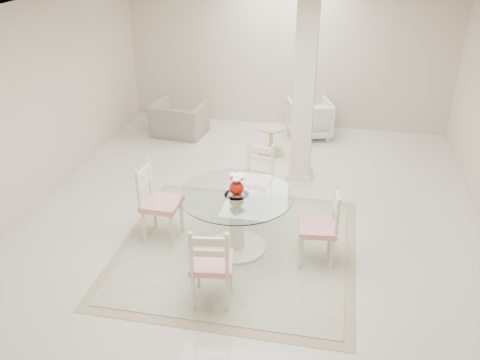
% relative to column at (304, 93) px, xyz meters
% --- Properties ---
extents(ground, '(7.00, 7.00, 0.00)m').
position_rel_column_xyz_m(ground, '(-0.50, -1.30, -1.35)').
color(ground, white).
rests_on(ground, ground).
extents(room_shell, '(6.02, 7.02, 2.71)m').
position_rel_column_xyz_m(room_shell, '(-0.50, -1.30, 0.51)').
color(room_shell, beige).
rests_on(room_shell, ground).
extents(column, '(0.30, 0.30, 2.70)m').
position_rel_column_xyz_m(column, '(0.00, 0.00, 0.00)').
color(column, beige).
rests_on(column, ground).
extents(area_rug, '(2.85, 2.85, 0.02)m').
position_rel_column_xyz_m(area_rug, '(-0.56, -2.13, -1.34)').
color(area_rug, tan).
rests_on(area_rug, ground).
extents(dining_table, '(1.33, 1.33, 0.77)m').
position_rel_column_xyz_m(dining_table, '(-0.56, -2.13, -0.96)').
color(dining_table, '#F0E3C6').
rests_on(dining_table, ground).
extents(red_vase, '(0.20, 0.18, 0.26)m').
position_rel_column_xyz_m(red_vase, '(-0.56, -2.13, -0.45)').
color(red_vase, '#A10F04').
rests_on(red_vase, dining_table).
extents(dining_chair_east, '(0.46, 0.46, 1.05)m').
position_rel_column_xyz_m(dining_chair_east, '(0.46, -2.18, -0.80)').
color(dining_chair_east, beige).
rests_on(dining_chair_east, ground).
extents(dining_chair_north, '(0.48, 0.48, 1.03)m').
position_rel_column_xyz_m(dining_chair_north, '(-0.49, -1.11, -0.81)').
color(dining_chair_north, beige).
rests_on(dining_chair_north, ground).
extents(dining_chair_west, '(0.46, 0.46, 1.11)m').
position_rel_column_xyz_m(dining_chair_west, '(-1.58, -2.06, -0.77)').
color(dining_chair_west, beige).
rests_on(dining_chair_west, ground).
extents(dining_chair_south, '(0.48, 0.48, 1.06)m').
position_rel_column_xyz_m(dining_chair_south, '(-0.61, -3.14, -0.79)').
color(dining_chair_south, beige).
rests_on(dining_chair_south, ground).
extents(recliner_taupe, '(1.04, 0.93, 0.62)m').
position_rel_column_xyz_m(recliner_taupe, '(-2.35, 1.27, -1.04)').
color(recliner_taupe, gray).
rests_on(recliner_taupe, ground).
extents(armchair_white, '(0.93, 0.94, 0.68)m').
position_rel_column_xyz_m(armchair_white, '(0.01, 1.69, -1.01)').
color(armchair_white, white).
rests_on(armchair_white, ground).
extents(side_table, '(0.46, 0.46, 0.48)m').
position_rel_column_xyz_m(side_table, '(-0.56, 0.78, -1.13)').
color(side_table, tan).
rests_on(side_table, ground).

